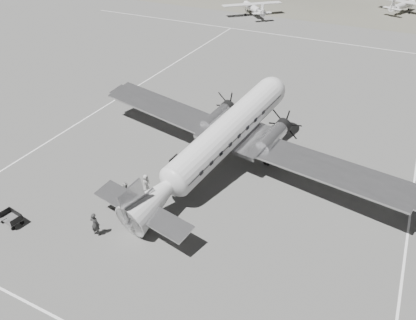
% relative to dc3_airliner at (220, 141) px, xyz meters
% --- Properties ---
extents(ground, '(260.00, 260.00, 0.00)m').
position_rel_dc3_airliner_xyz_m(ground, '(2.26, -2.16, -2.73)').
color(ground, slate).
rests_on(ground, ground).
extents(taxi_line_right, '(0.15, 80.00, 0.01)m').
position_rel_dc3_airliner_xyz_m(taxi_line_right, '(14.26, -2.16, -2.72)').
color(taxi_line_right, white).
rests_on(taxi_line_right, ground).
extents(taxi_line_left, '(0.15, 60.00, 0.01)m').
position_rel_dc3_airliner_xyz_m(taxi_line_left, '(-15.74, 7.84, -2.72)').
color(taxi_line_left, white).
rests_on(taxi_line_left, ground).
extents(taxi_line_horizon, '(90.00, 0.15, 0.01)m').
position_rel_dc3_airliner_xyz_m(taxi_line_horizon, '(2.26, 37.84, -2.72)').
color(taxi_line_horizon, white).
rests_on(taxi_line_horizon, ground).
extents(dc3_airliner, '(32.01, 25.13, 5.46)m').
position_rel_dc3_airliner_xyz_m(dc3_airliner, '(0.00, 0.00, 0.00)').
color(dc3_airliner, silver).
rests_on(dc3_airliner, ground).
extents(light_plane_left, '(14.35, 14.23, 2.32)m').
position_rel_dc3_airliner_xyz_m(light_plane_left, '(-15.44, 46.94, -1.57)').
color(light_plane_left, silver).
rests_on(light_plane_left, ground).
extents(light_plane_right, '(13.51, 12.38, 2.27)m').
position_rel_dc3_airliner_xyz_m(light_plane_right, '(8.54, 61.33, -1.59)').
color(light_plane_right, silver).
rests_on(light_plane_right, ground).
extents(baggage_cart_near, '(1.94, 1.75, 0.90)m').
position_rel_dc3_airliner_xyz_m(baggage_cart_near, '(-4.18, -7.04, -2.28)').
color(baggage_cart_near, '#505050').
rests_on(baggage_cart_near, ground).
extents(baggage_cart_far, '(1.66, 1.29, 0.86)m').
position_rel_dc3_airliner_xyz_m(baggage_cart_far, '(-9.86, -11.97, -2.30)').
color(baggage_cart_far, '#505050').
rests_on(baggage_cart_far, ground).
extents(ground_crew, '(0.68, 0.47, 1.78)m').
position_rel_dc3_airliner_xyz_m(ground_crew, '(-4.06, -10.22, -1.84)').
color(ground_crew, '#2E2E2E').
rests_on(ground_crew, ground).
extents(ramp_agent, '(0.90, 1.04, 1.85)m').
position_rel_dc3_airliner_xyz_m(ramp_agent, '(-4.11, -6.70, -1.80)').
color(ramp_agent, '#AEAEAC').
rests_on(ramp_agent, ground).
extents(passenger, '(0.48, 0.72, 1.44)m').
position_rel_dc3_airliner_xyz_m(passenger, '(-3.75, -4.86, -2.01)').
color(passenger, '#B6B6B4').
rests_on(passenger, ground).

